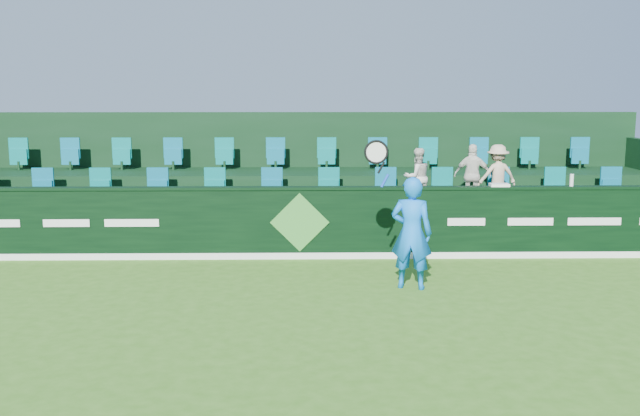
{
  "coord_description": "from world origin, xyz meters",
  "views": [
    {
      "loc": [
        0.15,
        -9.08,
        3.12
      ],
      "look_at": [
        0.36,
        2.8,
        1.15
      ],
      "focal_mm": 40.0,
      "sensor_mm": 36.0,
      "label": 1
    }
  ],
  "objects_px": {
    "towel": "(499,185)",
    "drinks_bottle": "(572,180)",
    "spectator_middle": "(473,175)",
    "tennis_player": "(411,232)",
    "spectator_left": "(417,177)",
    "spectator_right": "(497,175)"
  },
  "relations": [
    {
      "from": "towel",
      "to": "drinks_bottle",
      "type": "xyz_separation_m",
      "value": [
        1.35,
        0.0,
        0.09
      ]
    },
    {
      "from": "tennis_player",
      "to": "drinks_bottle",
      "type": "distance_m",
      "value": 3.94
    },
    {
      "from": "tennis_player",
      "to": "spectator_right",
      "type": "relative_size",
      "value": 1.96
    },
    {
      "from": "towel",
      "to": "drinks_bottle",
      "type": "relative_size",
      "value": 1.51
    },
    {
      "from": "tennis_player",
      "to": "spectator_right",
      "type": "distance_m",
      "value": 3.92
    },
    {
      "from": "towel",
      "to": "drinks_bottle",
      "type": "bearing_deg",
      "value": 0.0
    },
    {
      "from": "spectator_left",
      "to": "spectator_right",
      "type": "height_order",
      "value": "spectator_right"
    },
    {
      "from": "spectator_right",
      "to": "spectator_middle",
      "type": "bearing_deg",
      "value": -8.5
    },
    {
      "from": "spectator_middle",
      "to": "tennis_player",
      "type": "bearing_deg",
      "value": 75.55
    },
    {
      "from": "spectator_right",
      "to": "drinks_bottle",
      "type": "relative_size",
      "value": 5.4
    },
    {
      "from": "spectator_left",
      "to": "towel",
      "type": "height_order",
      "value": "spectator_left"
    },
    {
      "from": "towel",
      "to": "spectator_middle",
      "type": "bearing_deg",
      "value": 102.24
    },
    {
      "from": "towel",
      "to": "spectator_left",
      "type": "bearing_deg",
      "value": 140.59
    },
    {
      "from": "spectator_right",
      "to": "spectator_left",
      "type": "bearing_deg",
      "value": -8.5
    },
    {
      "from": "spectator_left",
      "to": "drinks_bottle",
      "type": "distance_m",
      "value": 2.94
    },
    {
      "from": "spectator_left",
      "to": "spectator_middle",
      "type": "distance_m",
      "value": 1.12
    },
    {
      "from": "spectator_middle",
      "to": "drinks_bottle",
      "type": "relative_size",
      "value": 5.45
    },
    {
      "from": "spectator_middle",
      "to": "drinks_bottle",
      "type": "xyz_separation_m",
      "value": [
        1.59,
        -1.12,
        0.04
      ]
    },
    {
      "from": "spectator_middle",
      "to": "spectator_right",
      "type": "relative_size",
      "value": 1.01
    },
    {
      "from": "tennis_player",
      "to": "towel",
      "type": "relative_size",
      "value": 6.99
    },
    {
      "from": "spectator_left",
      "to": "drinks_bottle",
      "type": "xyz_separation_m",
      "value": [
        2.71,
        -1.12,
        0.08
      ]
    },
    {
      "from": "spectator_left",
      "to": "spectator_right",
      "type": "xyz_separation_m",
      "value": [
        1.62,
        0.0,
        0.03
      ]
    }
  ]
}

